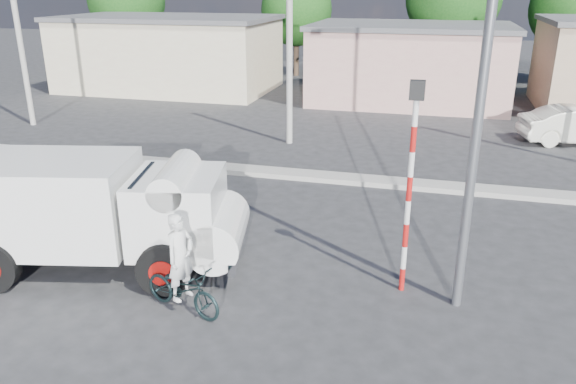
% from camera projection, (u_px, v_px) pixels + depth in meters
% --- Properties ---
extents(ground_plane, '(120.00, 120.00, 0.00)m').
position_uv_depth(ground_plane, '(233.00, 305.00, 11.16)').
color(ground_plane, '#2B2B2D').
rests_on(ground_plane, ground).
extents(median, '(40.00, 0.80, 0.16)m').
position_uv_depth(median, '(317.00, 176.00, 18.38)').
color(median, '#99968E').
rests_on(median, ground).
extents(truck, '(6.46, 3.49, 2.53)m').
position_uv_depth(truck, '(101.00, 210.00, 12.16)').
color(truck, black).
rests_on(truck, ground).
extents(bicycle, '(1.93, 1.19, 0.96)m').
position_uv_depth(bicycle, '(183.00, 289.00, 10.83)').
color(bicycle, black).
rests_on(bicycle, ground).
extents(cyclist, '(0.60, 0.74, 1.74)m').
position_uv_depth(cyclist, '(181.00, 271.00, 10.69)').
color(cyclist, silver).
rests_on(cyclist, ground).
extents(traffic_pole, '(0.28, 0.18, 4.36)m').
position_uv_depth(traffic_pole, '(411.00, 172.00, 10.84)').
color(traffic_pole, red).
rests_on(traffic_pole, ground).
extents(streetlight, '(2.34, 0.22, 9.00)m').
position_uv_depth(streetlight, '(477.00, 50.00, 9.52)').
color(streetlight, slate).
rests_on(streetlight, ground).
extents(building_row, '(37.80, 7.30, 4.44)m').
position_uv_depth(building_row, '(393.00, 60.00, 30.07)').
color(building_row, beige).
rests_on(building_row, ground).
extents(tree_row, '(34.13, 7.32, 8.10)m').
position_uv_depth(tree_row, '(352.00, 3.00, 35.93)').
color(tree_row, '#38281E').
rests_on(tree_row, ground).
extents(utility_poles, '(35.40, 0.24, 8.00)m').
position_uv_depth(utility_poles, '(433.00, 42.00, 19.82)').
color(utility_poles, '#99968E').
rests_on(utility_poles, ground).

